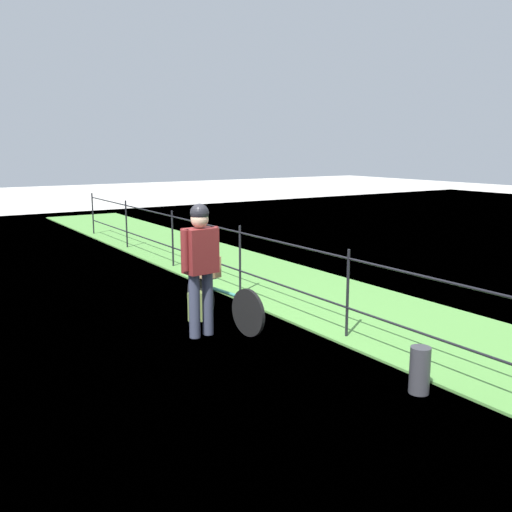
% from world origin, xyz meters
% --- Properties ---
extents(ground_plane, '(60.00, 60.00, 0.00)m').
position_xyz_m(ground_plane, '(0.00, 0.00, 0.00)').
color(ground_plane, beige).
extents(grass_strip, '(27.00, 2.40, 0.03)m').
position_xyz_m(grass_strip, '(0.00, 2.99, 0.01)').
color(grass_strip, '#569342').
rests_on(grass_strip, ground).
extents(iron_fence, '(18.04, 0.04, 1.13)m').
position_xyz_m(iron_fence, '(0.00, 2.01, 0.67)').
color(iron_fence, black).
rests_on(iron_fence, ground).
extents(bicycle_main, '(1.67, 0.27, 0.61)m').
position_xyz_m(bicycle_main, '(-0.01, 0.96, 0.33)').
color(bicycle_main, black).
rests_on(bicycle_main, ground).
extents(wooden_crate, '(0.42, 0.31, 0.29)m').
position_xyz_m(wooden_crate, '(-0.40, 0.91, 0.76)').
color(wooden_crate, '#A87F51').
rests_on(wooden_crate, bicycle_main).
extents(terrier_dog, '(0.32, 0.17, 0.18)m').
position_xyz_m(terrier_dog, '(-0.37, 0.91, 0.98)').
color(terrier_dog, silver).
rests_on(terrier_dog, wooden_crate).
extents(cyclist_person, '(0.30, 0.54, 1.68)m').
position_xyz_m(cyclist_person, '(0.22, 0.53, 1.00)').
color(cyclist_person, '#383D51').
rests_on(cyclist_person, ground).
extents(backpack_on_paving, '(0.32, 0.33, 0.40)m').
position_xyz_m(backpack_on_paving, '(-0.40, 0.81, 0.20)').
color(backpack_on_paving, olive).
rests_on(backpack_on_paving, ground).
extents(mooring_bollard, '(0.20, 0.20, 0.47)m').
position_xyz_m(mooring_bollard, '(2.91, 1.51, 0.23)').
color(mooring_bollard, '#38383D').
rests_on(mooring_bollard, ground).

